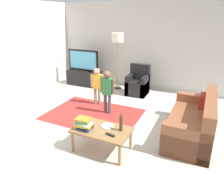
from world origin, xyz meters
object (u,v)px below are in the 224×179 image
at_px(child_center, 107,88).
at_px(couch, 195,123).
at_px(coffee_table, 102,131).
at_px(bottle, 121,123).
at_px(armchair, 138,84).
at_px(plate, 107,126).
at_px(tv_remote, 110,135).
at_px(book_stack, 84,124).
at_px(floor_lamp, 118,41).
at_px(tv_stand, 84,78).
at_px(tv, 83,61).
at_px(child_near_tv, 97,83).

bearing_deg(child_center, couch, -6.19).
bearing_deg(child_center, coffee_table, -67.33).
bearing_deg(couch, bottle, -136.13).
relative_size(armchair, plate, 4.09).
xyz_separation_m(armchair, tv_remote, (0.56, -3.13, 0.13)).
distance_m(book_stack, bottle, 0.64).
bearing_deg(floor_lamp, tv_stand, -172.60).
relative_size(tv_stand, armchair, 1.33).
bearing_deg(child_center, floor_lamp, 106.35).
bearing_deg(bottle, armchair, 102.81).
xyz_separation_m(tv, floor_lamp, (1.17, 0.17, 0.70)).
relative_size(tv, coffee_table, 1.10).
distance_m(tv_stand, plate, 3.75).
distance_m(floor_lamp, coffee_table, 3.58).
bearing_deg(coffee_table, book_stack, -156.07).
relative_size(armchair, child_near_tv, 0.90).
bearing_deg(bottle, plate, 175.76).
height_order(armchair, tv_remote, armchair).
relative_size(tv, child_near_tv, 1.11).
xyz_separation_m(couch, floor_lamp, (-2.56, 2.02, 1.25)).
bearing_deg(child_near_tv, couch, -13.23).
height_order(tv, armchair, tv).
relative_size(tv, bottle, 3.34).
distance_m(couch, plate, 1.76).
height_order(floor_lamp, plate, floor_lamp).
distance_m(tv, couch, 4.19).
height_order(child_near_tv, tv_remote, child_near_tv).
bearing_deg(plate, bottle, -4.24).
relative_size(tv_stand, bottle, 3.65).
distance_m(tv, tv_remote, 4.04).
distance_m(couch, floor_lamp, 3.49).
xyz_separation_m(child_center, coffee_table, (0.58, -1.40, -0.27)).
relative_size(tv, tv_remote, 6.47).
distance_m(tv_stand, child_center, 2.40).
xyz_separation_m(child_center, tv_remote, (0.80, -1.52, -0.21)).
bearing_deg(couch, armchair, 134.35).
xyz_separation_m(couch, child_near_tv, (-2.52, 0.59, 0.31)).
bearing_deg(tv_remote, child_near_tv, 135.45).
bearing_deg(book_stack, floor_lamp, 104.05).
height_order(child_near_tv, coffee_table, child_near_tv).
distance_m(armchair, floor_lamp, 1.48).
relative_size(child_near_tv, tv_remote, 5.85).
xyz_separation_m(tv, tv_remote, (2.50, -3.14, -0.42)).
bearing_deg(child_near_tv, coffee_table, -58.78).
relative_size(child_center, coffee_table, 1.06).
distance_m(couch, child_center, 2.07).
bearing_deg(floor_lamp, coffee_table, -70.82).
relative_size(couch, tv_remote, 10.59).
bearing_deg(bottle, coffee_table, -162.65).
height_order(tv, tv_remote, tv).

